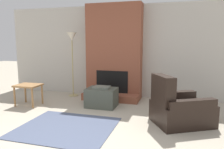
% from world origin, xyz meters
% --- Properties ---
extents(ground_plane, '(24.00, 24.00, 0.00)m').
position_xyz_m(ground_plane, '(0.00, 0.00, 0.00)').
color(ground_plane, '#B2A893').
extents(wall_back, '(6.83, 0.06, 2.60)m').
position_xyz_m(wall_back, '(0.00, 3.25, 1.30)').
color(wall_back, '#BCB7AD').
rests_on(wall_back, ground_plane).
extents(fireplace, '(1.53, 0.79, 2.60)m').
position_xyz_m(fireplace, '(0.00, 2.98, 1.22)').
color(fireplace, brown).
rests_on(fireplace, ground_plane).
extents(ottoman, '(0.72, 0.55, 0.51)m').
position_xyz_m(ottoman, '(-0.05, 2.05, 0.24)').
color(ottoman, '#474C42').
rests_on(ottoman, ground_plane).
extents(armchair, '(1.29, 1.20, 0.96)m').
position_xyz_m(armchair, '(1.74, 1.36, 0.28)').
color(armchair, black).
rests_on(armchair, ground_plane).
extents(side_table, '(0.59, 0.48, 0.52)m').
position_xyz_m(side_table, '(-1.84, 1.66, 0.44)').
color(side_table, '#9E7042').
rests_on(side_table, ground_plane).
extents(floor_lamp_left, '(0.28, 0.28, 1.84)m').
position_xyz_m(floor_lamp_left, '(-1.21, 2.85, 1.56)').
color(floor_lamp_left, tan).
rests_on(floor_lamp_left, ground_plane).
extents(area_rug, '(1.73, 1.51, 0.01)m').
position_xyz_m(area_rug, '(-0.24, 0.59, 0.01)').
color(area_rug, '#4C5670').
rests_on(area_rug, ground_plane).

